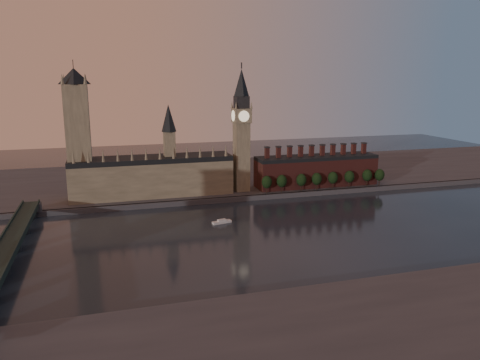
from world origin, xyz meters
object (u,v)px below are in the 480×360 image
object	(u,v)px
victoria_tower	(78,130)
river_boat	(222,222)
big_ben	(241,129)
westminster_bridge	(7,252)

from	to	relation	value
victoria_tower	river_boat	bearing A→B (deg)	-39.90
river_boat	big_ben	bearing A→B (deg)	50.23
victoria_tower	westminster_bridge	bearing A→B (deg)	-106.56
victoria_tower	river_boat	world-z (taller)	victoria_tower
westminster_bridge	big_ben	bearing A→B (deg)	34.33
westminster_bridge	river_boat	xyz separation A→B (m)	(128.88, 39.21, -6.39)
victoria_tower	river_boat	size ratio (longest dim) A/B	7.61
westminster_bridge	river_boat	distance (m)	134.87
big_ben	westminster_bridge	world-z (taller)	big_ben
big_ben	westminster_bridge	bearing A→B (deg)	-145.67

